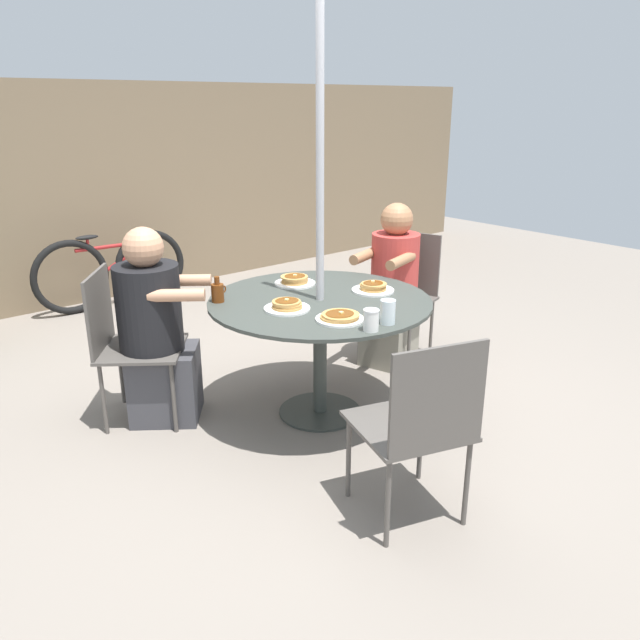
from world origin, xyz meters
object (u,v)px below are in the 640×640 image
(diner_north, at_px, (392,291))
(diner_east, at_px, (156,335))
(pancake_plate_b, at_px, (295,281))
(bicycle, at_px, (112,270))
(pancake_plate_a, at_px, (287,306))
(pancake_plate_c, at_px, (373,288))
(pancake_plate_d, at_px, (340,317))
(patio_table, at_px, (320,318))
(patio_chair_north, at_px, (403,288))
(patio_chair_east, at_px, (125,337))
(drinking_glass_a, at_px, (388,312))
(syrup_bottle, at_px, (218,292))
(coffee_cup, at_px, (371,320))
(patio_chair_south, at_px, (420,420))

(diner_north, xyz_separation_m, diner_east, (-1.67, 0.29, -0.01))
(pancake_plate_b, bearing_deg, diner_north, -3.75)
(diner_east, height_order, bicycle, diner_east)
(pancake_plate_a, xyz_separation_m, pancake_plate_c, (0.61, -0.05, -0.00))
(diner_north, distance_m, pancake_plate_c, 0.71)
(pancake_plate_d, bearing_deg, diner_east, 123.28)
(patio_table, xyz_separation_m, patio_chair_north, (1.08, 0.34, -0.10))
(diner_north, distance_m, pancake_plate_d, 1.25)
(pancake_plate_b, height_order, pancake_plate_c, pancake_plate_b)
(diner_north, relative_size, patio_chair_east, 1.28)
(diner_north, distance_m, pancake_plate_a, 1.23)
(diner_north, relative_size, drinking_glass_a, 9.17)
(pancake_plate_d, bearing_deg, patio_chair_north, 28.86)
(patio_chair_east, distance_m, pancake_plate_a, 0.99)
(bicycle, bearing_deg, diner_east, -101.92)
(pancake_plate_c, distance_m, drinking_glass_a, 0.58)
(syrup_bottle, bearing_deg, patio_table, -35.71)
(diner_north, bearing_deg, patio_chair_north, -90.00)
(syrup_bottle, bearing_deg, drinking_glass_a, -61.75)
(diner_north, xyz_separation_m, patio_chair_east, (-1.81, 0.40, -0.02))
(coffee_cup, relative_size, bicycle, 0.08)
(pancake_plate_a, bearing_deg, diner_north, 14.97)
(patio_table, relative_size, patio_chair_east, 1.43)
(diner_east, xyz_separation_m, drinking_glass_a, (0.76, -1.12, 0.27))
(diner_east, distance_m, drinking_glass_a, 1.38)
(patio_table, height_order, patio_chair_south, patio_chair_south)
(coffee_cup, bearing_deg, drinking_glass_a, 8.51)
(patio_chair_north, height_order, pancake_plate_c, patio_chair_north)
(pancake_plate_a, height_order, bicycle, pancake_plate_a)
(patio_table, distance_m, syrup_bottle, 0.61)
(patio_table, height_order, drinking_glass_a, drinking_glass_a)
(pancake_plate_d, height_order, syrup_bottle, syrup_bottle)
(syrup_bottle, bearing_deg, pancake_plate_b, -0.03)
(pancake_plate_d, xyz_separation_m, coffee_cup, (0.01, -0.22, 0.04))
(pancake_plate_d, bearing_deg, patio_table, 65.86)
(coffee_cup, bearing_deg, pancake_plate_d, 93.72)
(patio_chair_south, xyz_separation_m, drinking_glass_a, (0.35, 0.54, 0.28))
(diner_north, relative_size, syrup_bottle, 7.82)
(pancake_plate_b, xyz_separation_m, bicycle, (-0.19, 2.50, -0.41))
(diner_east, relative_size, syrup_bottle, 7.84)
(patio_table, height_order, patio_chair_east, patio_chair_east)
(diner_north, bearing_deg, patio_chair_east, 60.10)
(diner_east, relative_size, pancake_plate_b, 4.55)
(diner_north, height_order, bicycle, diner_north)
(diner_north, height_order, pancake_plate_d, diner_north)
(pancake_plate_b, xyz_separation_m, syrup_bottle, (-0.55, 0.00, 0.03))
(pancake_plate_a, bearing_deg, coffee_cup, -77.33)
(pancake_plate_d, bearing_deg, coffee_cup, -86.28)
(diner_north, distance_m, drinking_glass_a, 1.26)
(patio_table, relative_size, pancake_plate_c, 5.07)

